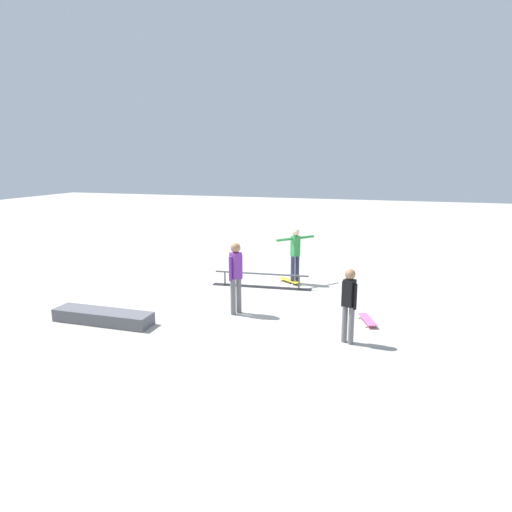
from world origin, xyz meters
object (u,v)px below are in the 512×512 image
Objects in this scene: bystander_purple_shirt at (236,274)px; grind_rail at (261,281)px; skateboard_main at (289,280)px; skater_main at (295,252)px; loose_skateboard_pink at (367,320)px; bystander_black_shirt at (349,302)px; skate_ledge at (103,317)px.

grind_rail is at bearing 34.58° from bystander_purple_shirt.
grind_rail reaches higher than skateboard_main.
grind_rail is at bearing -11.61° from skater_main.
skater_main is (-0.82, -0.65, 0.76)m from grind_rail.
skateboard_main is 3.14m from bystander_purple_shirt.
skater_main is at bearing 20.16° from loose_skateboard_pink.
bystander_black_shirt is at bearing 125.35° from grind_rail.
skater_main is at bearing -146.32° from grind_rail.
grind_rail is 1.68× the size of bystander_purple_shirt.
bystander_purple_shirt is (-2.59, -1.44, 0.81)m from skate_ledge.
grind_rail is 2.42m from bystander_purple_shirt.
skate_ledge is 1.52× the size of bystander_black_shirt.
bystander_black_shirt is at bearing 66.16° from skater_main.
bystander_purple_shirt is 3.11m from loose_skateboard_pink.
bystander_purple_shirt is (0.58, 2.96, 0.88)m from skateboard_main.
bystander_purple_shirt is (0.74, 2.94, 0.01)m from skater_main.
skate_ledge is at bearing 51.34° from grind_rail.
skate_ledge is at bearing 90.70° from skateboard_main.
skater_main is 0.96× the size of bystander_purple_shirt.
bystander_purple_shirt reaches higher than grind_rail.
skate_ledge is 5.56m from skater_main.
skater_main is at bearing -150.78° from skateboard_main.
skater_main is 1.98× the size of loose_skateboard_pink.
skateboard_main is at bearing 21.71° from bystander_purple_shirt.
grind_rail reaches higher than loose_skateboard_pink.
grind_rail is at bearing -123.95° from skate_ledge.
skater_main reaches higher than skate_ledge.
skateboard_main is (0.17, -0.02, -0.87)m from skater_main.
skateboard_main is at bearing -138.98° from grind_rail.
loose_skateboard_pink is at bearing -162.65° from skate_ledge.
skate_ledge reaches higher than skateboard_main.
grind_rail is 1.74× the size of skater_main.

